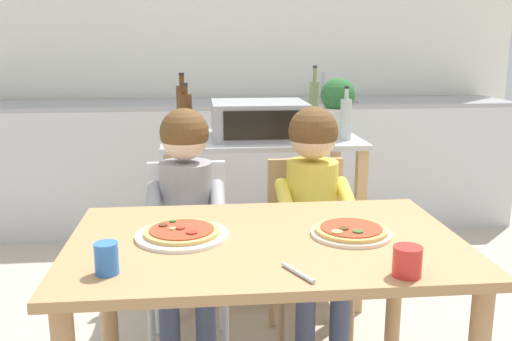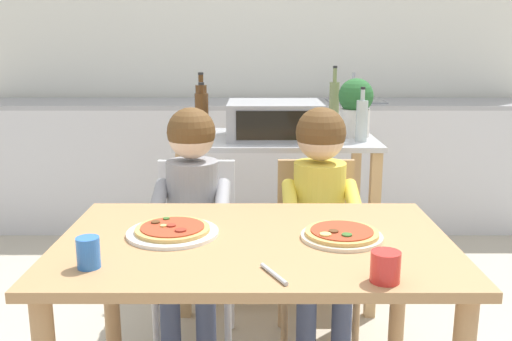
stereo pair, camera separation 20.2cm
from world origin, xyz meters
name	(u,v)px [view 1 (the left image)]	position (x,y,z in m)	size (l,w,h in m)	color
ground_plane	(241,299)	(0.00, 1.10, 0.00)	(10.97, 10.97, 0.00)	#B7AD99
back_wall_tiled	(224,40)	(0.00, 2.80, 1.35)	(4.60, 0.12, 2.70)	white
kitchen_counter	(228,163)	(0.00, 2.39, 0.46)	(4.14, 0.60, 1.11)	silver
kitchen_island_cart	(261,191)	(0.11, 1.16, 0.58)	(0.99, 0.60, 0.86)	#B7BABF
toaster_oven	(259,120)	(0.10, 1.14, 0.95)	(0.47, 0.40, 0.18)	#999BA0
bottle_dark_olive_oil	(346,119)	(0.52, 1.03, 0.97)	(0.06, 0.06, 0.26)	#ADB7B2
bottle_clear_vinegar	(185,115)	(-0.27, 1.16, 0.98)	(0.07, 0.07, 0.28)	#4C2D14
bottle_brown_beer	(314,104)	(0.43, 1.38, 1.00)	(0.05, 0.05, 0.35)	olive
bottle_squat_spirits	(182,108)	(-0.29, 1.35, 0.99)	(0.06, 0.06, 0.32)	#4C2D14
potted_herb_plant	(338,105)	(0.51, 1.18, 1.02)	(0.18, 0.18, 0.30)	beige
dining_table	(265,271)	(0.00, 0.00, 0.62)	(1.23, 0.78, 0.73)	#AD7F51
dining_chair_left	(188,242)	(-0.26, 0.68, 0.48)	(0.36, 0.36, 0.81)	silver
dining_chair_right	(308,237)	(0.27, 0.69, 0.48)	(0.36, 0.36, 0.81)	tan
child_in_grey_shirt	(186,204)	(-0.26, 0.56, 0.69)	(0.32, 0.42, 1.06)	#424C6B
child_in_yellow_shirt	(314,197)	(0.27, 0.58, 0.70)	(0.32, 0.42, 1.05)	#424C6B
pizza_plate_white	(182,233)	(-0.26, 0.04, 0.75)	(0.29, 0.29, 0.03)	white
pizza_plate_cream	(351,232)	(0.27, 0.00, 0.75)	(0.26, 0.26, 0.03)	beige
drinking_cup_blue	(106,258)	(-0.45, -0.23, 0.78)	(0.06, 0.06, 0.09)	blue
drinking_cup_red	(407,261)	(0.34, -0.32, 0.77)	(0.08, 0.08, 0.08)	red
serving_spoon	(298,273)	(0.05, -0.29, 0.74)	(0.01, 0.01, 0.14)	#B7BABF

